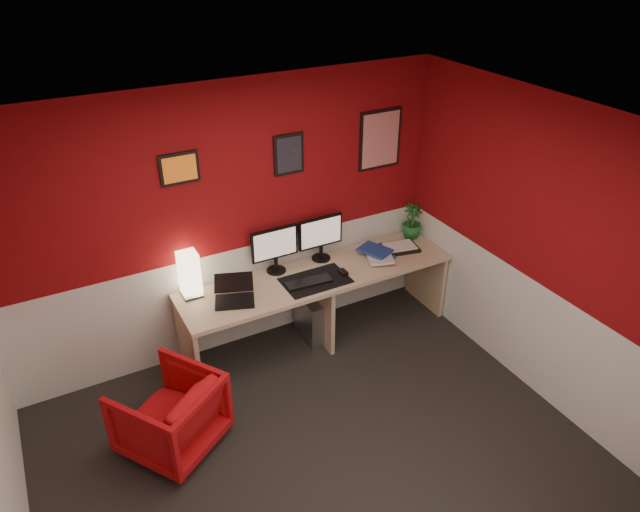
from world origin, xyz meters
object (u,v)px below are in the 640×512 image
Objects in this scene: armchair at (170,414)px; zen_tray at (400,248)px; pc_tower at (312,317)px; laptop at (234,291)px; potted_plant at (412,221)px; monitor_right at (321,232)px; monitor_left at (275,244)px; shoji_lamp at (190,276)px; desk at (318,307)px.

zen_tray is at bearing 160.91° from armchair.
laptop is at bearing -168.60° from pc_tower.
potted_plant is (2.01, 0.25, 0.07)m from laptop.
monitor_left is at bearing -179.79° from monitor_right.
laptop is 1.05m from monitor_right.
zen_tray is at bearing -5.15° from shoji_lamp.
armchair reaches higher than pc_tower.
armchair is at bearing -120.02° from shoji_lamp.
laptop is (0.29, -0.27, -0.09)m from shoji_lamp.
monitor_right is at bearing 172.40° from armchair.
desk is 3.79× the size of armchair.
shoji_lamp is 1.21× the size of laptop.
potted_plant is (1.02, -0.05, -0.11)m from monitor_right.
laptop is (-0.84, -0.06, 0.47)m from desk.
potted_plant reaches higher than pc_tower.
desk is 7.88× the size of laptop.
pc_tower is (-0.19, -0.18, -0.80)m from monitor_right.
monitor_left reaches higher than laptop.
potted_plant is (1.18, 0.19, 0.54)m from desk.
potted_plant reaches higher than laptop.
pc_tower is 1.73m from armchair.
desk reaches higher than armchair.
zen_tray reaches higher than pc_tower.
monitor_right is (0.99, 0.29, 0.18)m from laptop.
desk is 0.16m from pc_tower.
shoji_lamp is at bearing 169.21° from desk.
shoji_lamp is at bearing 156.87° from laptop.
desk is 1.31m from potted_plant.
potted_plant is 1.40m from pc_tower.
monitor_left is 0.86m from pc_tower.
armchair is at bearing -153.78° from monitor_right.
laptop is 0.73× the size of pc_tower.
potted_plant is (1.49, -0.05, -0.11)m from monitor_left.
desk is 0.96m from laptop.
monitor_right reaches higher than desk.
monitor_left reaches higher than zen_tray.
zen_tray is (0.77, -0.20, -0.28)m from monitor_right.
armchair is (-1.62, -0.64, -0.05)m from desk.
monitor_right reaches higher than shoji_lamp.
monitor_left is at bearing 170.74° from zen_tray.
monitor_left is 0.84× the size of armchair.
armchair is at bearing -158.38° from desk.
potted_plant is at bearing -2.69° from monitor_right.
shoji_lamp is 0.58× the size of armchair.
monitor_right is 1.62× the size of potted_plant.
zen_tray is at bearing -147.58° from potted_plant.
zen_tray is at bearing -9.26° from monitor_left.
pc_tower is at bearing -173.99° from potted_plant.
monitor_right is at bearing 0.21° from monitor_left.
desk is 6.50× the size of shoji_lamp.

